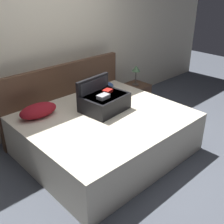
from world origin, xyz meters
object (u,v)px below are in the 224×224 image
Objects in this scene: pillow_near_headboard at (102,87)px; nightstand at (135,97)px; bed at (105,134)px; table_lamp at (136,70)px; hard_case_large at (104,101)px; pillow_center_head at (38,111)px.

pillow_near_headboard is 0.86× the size of nightstand.
table_lamp is (1.32, 0.65, 0.47)m from bed.
bed is 3.25× the size of hard_case_large.
bed is 4.10× the size of pillow_center_head.
hard_case_large is 1.58× the size of pillow_near_headboard.
nightstand is at bearing -0.56° from pillow_near_headboard.
pillow_center_head is at bearing -177.41° from table_lamp.
nightstand is (1.32, 0.65, -0.05)m from bed.
table_lamp is (0.00, 0.00, 0.51)m from nightstand.
table_lamp reaches higher than nightstand.
bed is 0.46m from hard_case_large.
pillow_center_head is at bearing 139.58° from bed.
pillow_near_headboard is 0.80× the size of pillow_center_head.
nightstand is at bearing 180.00° from table_lamp.
hard_case_large is (0.11, 0.14, 0.42)m from bed.
hard_case_large is at bearing -128.81° from pillow_near_headboard.
pillow_near_headboard is (0.42, 0.52, -0.07)m from hard_case_large.
table_lamp is (1.21, 0.51, 0.04)m from hard_case_large.
pillow_center_head reaches higher than bed.
pillow_near_headboard is 1.13× the size of table_lamp.
table_lamp reaches higher than bed.
hard_case_large is at bearing -28.91° from pillow_center_head.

